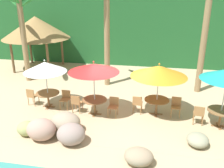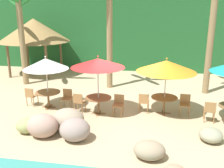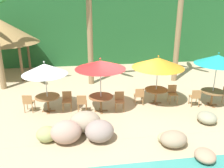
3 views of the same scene
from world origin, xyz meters
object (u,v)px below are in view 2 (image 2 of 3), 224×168
umbrella_white (46,64)px  chair_white_inland (31,95)px  umbrella_red (98,63)px  palm_tree_nearest (20,21)px  chair_red_inland (79,101)px  chair_teal_inland (210,110)px  chair_red_seaward (119,103)px  palm_tree_second (110,18)px  dining_table_white (48,95)px  umbrella_orange (166,66)px  chair_white_seaward (67,97)px  dining_table_red (98,100)px  dining_table_orange (164,100)px  chair_orange_inland (144,101)px  palm_tree_third (214,5)px  chair_orange_seaward (185,103)px

umbrella_white → chair_white_inland: size_ratio=2.72×
umbrella_red → palm_tree_nearest: size_ratio=0.46×
chair_red_inland → chair_teal_inland: (5.32, -0.12, 0.00)m
chair_red_seaward → palm_tree_second: bearing=105.1°
dining_table_white → umbrella_orange: (5.11, 0.15, 1.45)m
umbrella_white → chair_white_seaward: umbrella_white is taller
dining_table_red → chair_teal_inland: size_ratio=1.26×
umbrella_white → dining_table_white: 1.41m
dining_table_orange → chair_teal_inland: size_ratio=1.26×
chair_orange_inland → palm_tree_second: bearing=121.1°
dining_table_orange → chair_orange_inland: size_ratio=1.26×
chair_red_inland → palm_tree_nearest: palm_tree_nearest is taller
palm_tree_second → umbrella_red: bearing=-87.2°
palm_tree_third → chair_red_seaward: bearing=-138.2°
umbrella_orange → palm_tree_third: size_ratio=0.35×
umbrella_white → dining_table_white: size_ratio=2.15×
dining_table_red → palm_tree_nearest: 7.07m
dining_table_red → chair_teal_inland: bearing=-1.6°
chair_white_inland → umbrella_white: bearing=-2.5°
dining_table_white → umbrella_orange: 5.32m
dining_table_white → chair_white_inland: 0.86m
chair_red_seaward → palm_tree_third: 6.81m
umbrella_white → chair_orange_seaward: (5.97, 0.18, -1.51)m
dining_table_orange → umbrella_red: bearing=-170.0°
dining_table_red → chair_orange_inland: 1.93m
palm_tree_nearest → umbrella_white: bearing=-49.7°
dining_table_red → chair_red_seaward: bearing=0.9°
chair_orange_inland → chair_white_inland: bearing=-179.3°
dining_table_orange → palm_tree_third: (2.24, 3.22, 3.88)m
chair_orange_inland → palm_tree_third: palm_tree_third is taller
dining_table_white → umbrella_red: umbrella_red is taller
dining_table_white → chair_orange_seaward: chair_orange_seaward is taller
palm_tree_second → chair_red_inland: bearing=-99.8°
chair_white_seaward → chair_teal_inland: same height
chair_teal_inland → chair_white_seaward: bearing=175.2°
umbrella_white → umbrella_red: 2.41m
chair_orange_seaward → palm_tree_second: palm_tree_second is taller
chair_white_seaward → chair_white_inland: 1.71m
umbrella_white → palm_tree_third: bearing=24.6°
dining_table_white → palm_tree_third: bearing=24.6°
umbrella_red → umbrella_orange: umbrella_red is taller
chair_white_seaward → chair_orange_inland: 3.41m
chair_red_seaward → dining_table_orange: bearing=14.0°
chair_orange_seaward → chair_teal_inland: same height
dining_table_red → chair_red_inland: chair_red_inland is taller
umbrella_white → chair_white_inland: 1.73m
chair_orange_seaward → dining_table_red: bearing=-171.9°
chair_red_inland → palm_tree_nearest: size_ratio=0.16×
dining_table_orange → chair_orange_inland: (-0.85, -0.05, -0.10)m
chair_white_seaward → palm_tree_third: 8.31m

